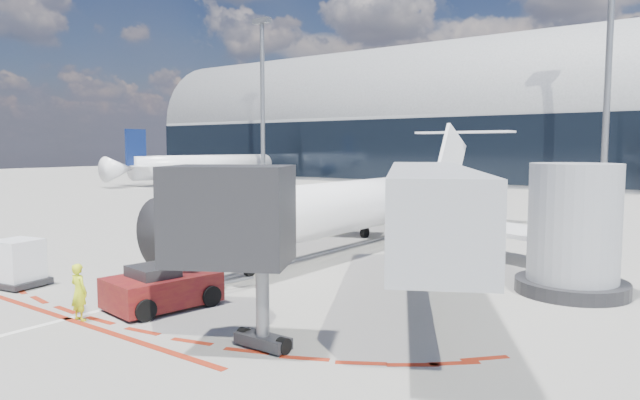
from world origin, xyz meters
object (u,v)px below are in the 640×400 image
Objects in this scene: regional_jet at (375,202)px; ramp_worker at (79,292)px; uld_container at (17,263)px; pushback_tug at (162,288)px.

regional_jet reaches higher than ramp_worker.
ramp_worker is at bearing -19.17° from uld_container.
regional_jet is 4.92× the size of pushback_tug.
ramp_worker is at bearing -100.31° from pushback_tug.
regional_jet reaches higher than uld_container.
uld_container is at bearing -159.10° from pushback_tug.
pushback_tug is at bearing 2.50° from uld_container.
ramp_worker is 0.82× the size of uld_container.
regional_jet is 12.84× the size of uld_container.
regional_jet reaches higher than pushback_tug.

